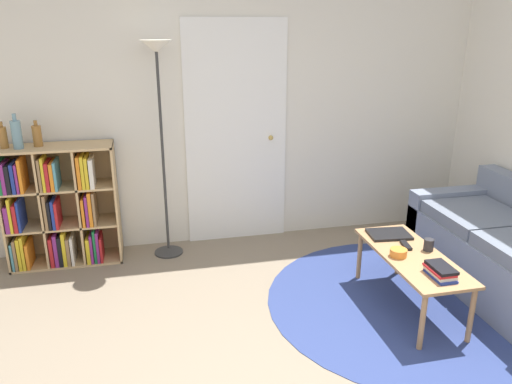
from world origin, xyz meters
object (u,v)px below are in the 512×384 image
Objects in this scene: bottle_middle at (17,134)px; bookshelf at (58,208)px; cup at (429,245)px; coffee_table at (412,260)px; bottle_left at (3,137)px; floor_lamp at (158,86)px; bottle_right at (37,136)px; laptop at (389,234)px; bowl at (398,253)px.

bookshelf is at bearing 5.52° from bottle_middle.
bookshelf is 11.82× the size of cup.
bottle_left is at bearing 155.04° from coffee_table.
bottle_left is at bearing 177.61° from floor_lamp.
bookshelf is at bearing 154.36° from cup.
bookshelf reaches higher than cup.
coffee_table is at bearing -27.15° from bottle_right.
floor_lamp is 1.78× the size of coffee_table.
laptop is 2.90m from bottle_right.
floor_lamp is 2.42m from cup.
bottle_middle is (-2.66, 1.31, 0.70)m from bowl.
laptop is at bearing -19.18° from bottle_middle.
floor_lamp is 21.25× the size of cup.
bottle_middle is at bearing 154.81° from coffee_table.
laptop is 2.77× the size of bowl.
floor_lamp is 8.76× the size of bottle_right.
bottle_middle reaches higher than bowl.
laptop is at bearing 116.32° from cup.
coffee_table is 3.73× the size of bottle_middle.
bowl reaches higher than laptop.
bowl is 1.37× the size of cup.
floor_lamp reaches higher than bowl.
bottle_middle is (-0.23, -0.02, 0.65)m from bookshelf.
bottle_right is at bearing 176.56° from floor_lamp.
cup is (0.26, 0.04, 0.02)m from bowl.
floor_lamp is 15.56× the size of bowl.
bottle_middle is at bearing -174.48° from bookshelf.
bowl is 0.56× the size of bottle_right.
coffee_table is at bearing -88.83° from laptop.
laptop is 3.12m from bottle_left.
bookshelf is at bearing 177.77° from floor_lamp.
bottle_right is (-2.78, 1.32, 0.65)m from cup.
bookshelf is 2.77m from bowl.
bowl is 3.05m from bottle_middle.
bottle_left is 0.25m from bottle_right.
bookshelf is 4.82× the size of bottle_left.
floor_lamp is at bearing -2.23° from bookshelf.
bottle_left reaches higher than bookshelf.
bookshelf is 0.56× the size of floor_lamp.
cup is at bearing -34.95° from floor_lamp.
bottle_right is (-0.09, 0.02, 0.62)m from bookshelf.
bottle_left is (-1.23, 0.05, -0.37)m from floor_lamp.
cup is (1.80, -1.26, -1.03)m from floor_lamp.
bottle_middle reaches higher than laptop.
cup is at bearing -25.33° from bottle_right.
cup is 3.36m from bottle_left.
cup is at bearing -25.64° from bookshelf.
bowl is 3.15m from bottle_left.
bottle_left is (-2.88, 1.34, 0.74)m from coffee_table.
bottle_left is (-2.88, 1.00, 0.68)m from laptop.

